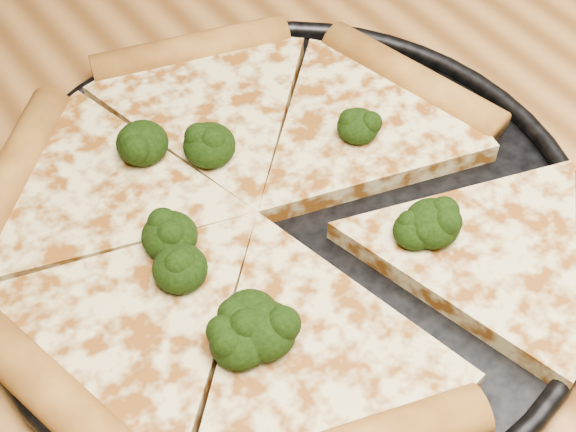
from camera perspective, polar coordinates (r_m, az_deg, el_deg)
dining_table at (r=0.66m, az=8.85°, el=-3.25°), size 1.20×0.90×0.75m
pizza_pan at (r=0.55m, az=0.00°, el=-0.53°), size 0.39×0.39×0.02m
pizza at (r=0.54m, az=-1.25°, el=-0.05°), size 0.40×0.41×0.03m
broccoli_florets at (r=0.51m, az=-2.25°, el=-1.40°), size 0.19×0.20×0.03m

